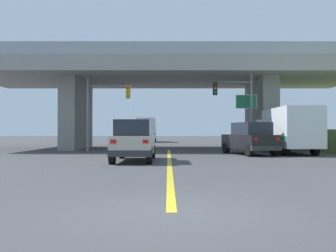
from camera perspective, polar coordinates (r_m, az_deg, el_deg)
The scene contains 10 objects.
ground at distance 30.99m, azimuth 0.35°, elevation -3.54°, with size 160.00×160.00×0.00m, color #424244.
overpass_bridge at distance 31.24m, azimuth 0.35°, elevation 6.94°, with size 32.10×10.96×7.80m.
lane_divider_stripe at distance 17.64m, azimuth 0.44°, elevation -5.61°, with size 0.20×21.88×0.01m, color yellow.
suv_lead at distance 18.08m, azimuth -5.07°, elevation -2.29°, with size 1.93×4.62×2.02m.
suv_crossing at distance 23.45m, azimuth 12.85°, elevation -1.93°, with size 2.92×4.83×2.02m.
box_truck at distance 25.71m, azimuth 18.33°, elevation -0.54°, with size 2.33×7.57×2.97m.
traffic_signal_nearside at distance 27.31m, azimuth 11.19°, elevation 3.79°, with size 2.90×0.36×5.82m.
traffic_signal_farside at distance 27.63m, azimuth -9.99°, elevation 3.48°, with size 3.25×0.36×5.57m.
highway_sign at distance 28.22m, azimuth 12.36°, elevation 2.76°, with size 1.61×0.17×4.39m.
semi_truck_distant at distance 49.63m, azimuth -3.08°, elevation -0.58°, with size 2.33×6.84×3.22m.
Camera 1 is at (-0.07, -6.64, 1.48)m, focal length 39.06 mm.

